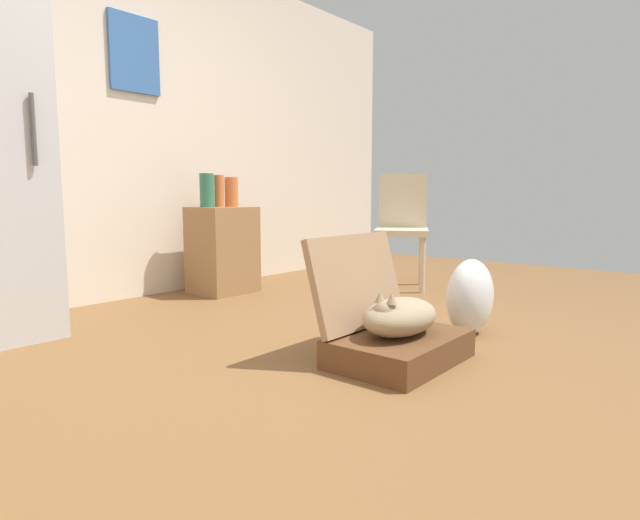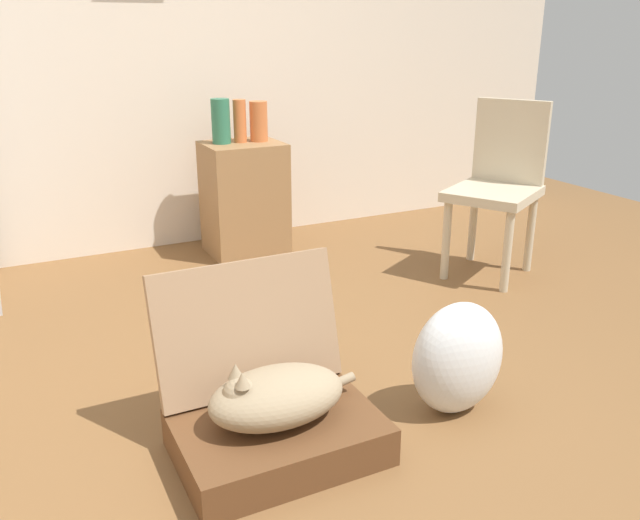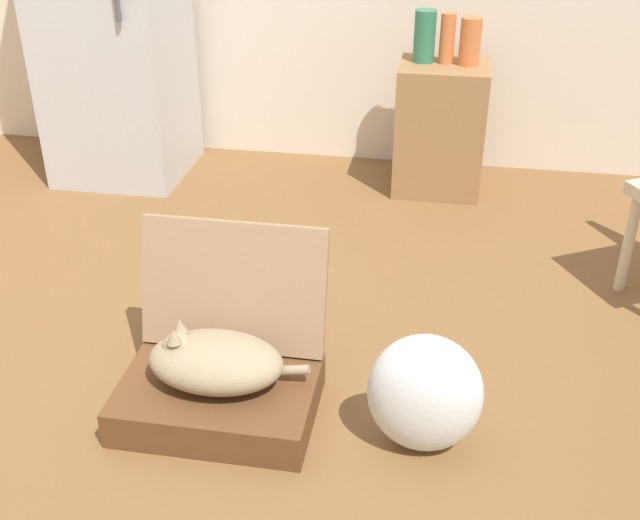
{
  "view_description": "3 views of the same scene",
  "coord_description": "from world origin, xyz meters",
  "views": [
    {
      "loc": [
        -2.02,
        -1.32,
        0.76
      ],
      "look_at": [
        0.18,
        0.5,
        0.41
      ],
      "focal_mm": 29.59,
      "sensor_mm": 36.0,
      "label": 1
    },
    {
      "loc": [
        -0.67,
        -1.78,
        1.3
      ],
      "look_at": [
        0.28,
        0.12,
        0.55
      ],
      "focal_mm": 37.06,
      "sensor_mm": 36.0,
      "label": 2
    },
    {
      "loc": [
        0.68,
        -2.03,
        1.72
      ],
      "look_at": [
        0.29,
        0.22,
        0.43
      ],
      "focal_mm": 43.75,
      "sensor_mm": 36.0,
      "label": 3
    }
  ],
  "objects": [
    {
      "name": "vase_short",
      "position": [
        0.75,
        1.86,
        0.78
      ],
      "size": [
        0.1,
        0.1,
        0.23
      ],
      "primitive_type": "cylinder",
      "color": "#CC6B38",
      "rests_on": "side_table"
    },
    {
      "name": "plastic_bag_white",
      "position": [
        0.68,
        -0.15,
        0.21
      ],
      "size": [
        0.35,
        0.22,
        0.41
      ],
      "primitive_type": "ellipsoid",
      "color": "silver",
      "rests_on": "ground"
    },
    {
      "name": "cat",
      "position": [
        0.0,
        -0.11,
        0.21
      ],
      "size": [
        0.52,
        0.28,
        0.21
      ],
      "color": "#998466",
      "rests_on": "suitcase_base"
    },
    {
      "name": "wall_back",
      "position": [
        -0.0,
        2.26,
        1.3
      ],
      "size": [
        6.4,
        0.15,
        2.6
      ],
      "color": "beige",
      "rests_on": "ground"
    },
    {
      "name": "suitcase_base",
      "position": [
        0.01,
        -0.11,
        0.06
      ],
      "size": [
        0.64,
        0.45,
        0.13
      ],
      "primitive_type": "cube",
      "color": "brown",
      "rests_on": "ground"
    },
    {
      "name": "side_table",
      "position": [
        0.64,
        1.85,
        0.33
      ],
      "size": [
        0.45,
        0.38,
        0.67
      ],
      "primitive_type": "cube",
      "color": "olive",
      "rests_on": "ground"
    },
    {
      "name": "suitcase_lid",
      "position": [
        0.01,
        0.13,
        0.35
      ],
      "size": [
        0.64,
        0.16,
        0.44
      ],
      "primitive_type": "cube",
      "rotation": [
        1.3,
        0.0,
        0.0
      ],
      "color": "#9B7756",
      "rests_on": "suitcase_base"
    },
    {
      "name": "vase_tall",
      "position": [
        0.53,
        1.88,
        0.79
      ],
      "size": [
        0.11,
        0.11,
        0.25
      ],
      "primitive_type": "cylinder",
      "color": "#2D7051",
      "rests_on": "side_table"
    },
    {
      "name": "chair",
      "position": [
        1.76,
        0.92,
        0.51
      ],
      "size": [
        0.62,
        0.6,
        0.93
      ],
      "rotation": [
        0.0,
        0.0,
        -1.06
      ],
      "color": "beige",
      "rests_on": "ground"
    },
    {
      "name": "ground_plane",
      "position": [
        0.0,
        0.0,
        0.0
      ],
      "size": [
        7.68,
        7.68,
        0.0
      ],
      "primitive_type": "plane",
      "color": "brown",
      "rests_on": "ground"
    },
    {
      "name": "vase_round",
      "position": [
        0.64,
        1.88,
        0.79
      ],
      "size": [
        0.07,
        0.07,
        0.24
      ],
      "primitive_type": "cylinder",
      "color": "#CC6B38",
      "rests_on": "side_table"
    }
  ]
}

